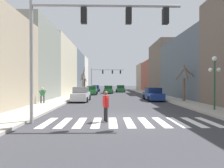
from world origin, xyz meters
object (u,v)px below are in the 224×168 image
at_px(traffic_signal_far, 104,74).
at_px(car_driving_away_lane, 96,89).
at_px(car_parked_left_mid, 120,89).
at_px(car_parked_left_near, 153,94).
at_px(pedestrian_on_left_sidewalk, 42,94).
at_px(car_driving_toward_lane, 81,95).
at_px(street_tree_right_near, 84,81).
at_px(street_tree_left_near, 83,84).
at_px(car_parked_right_mid, 108,90).
at_px(street_tree_right_far, 185,84).
at_px(traffic_signal_near, 87,30).
at_px(car_parked_right_near, 92,91).
at_px(street_lamp_right_corner, 215,72).
at_px(pedestrian_waiting_at_curb, 106,104).

height_order(traffic_signal_far, car_driving_away_lane, traffic_signal_far).
bearing_deg(car_parked_left_mid, car_driving_away_lane, 68.89).
distance_m(car_parked_left_near, pedestrian_on_left_sidewalk, 12.90).
xyz_separation_m(car_driving_toward_lane, car_driving_away_lane, (0.01, 23.58, -0.04)).
distance_m(street_tree_right_near, street_tree_left_near, 9.90).
bearing_deg(car_parked_right_mid, street_tree_left_near, -81.34).
bearing_deg(pedestrian_on_left_sidewalk, street_tree_right_far, 162.51).
distance_m(traffic_signal_near, street_tree_right_near, 37.27).
height_order(car_parked_left_near, car_parked_right_near, car_parked_right_near).
distance_m(car_parked_right_near, street_tree_right_near, 13.95).
distance_m(street_lamp_right_corner, car_driving_toward_lane, 13.94).
bearing_deg(car_driving_away_lane, street_tree_right_far, -154.42).
bearing_deg(car_parked_left_mid, pedestrian_on_left_sidewalk, 158.94).
height_order(pedestrian_waiting_at_curb, street_tree_left_near, street_tree_left_near).
height_order(street_lamp_right_corner, car_driving_away_lane, street_lamp_right_corner).
relative_size(car_parked_right_mid, pedestrian_waiting_at_curb, 2.84).
relative_size(traffic_signal_near, car_parked_right_mid, 1.67).
distance_m(car_parked_left_near, pedestrian_waiting_at_curb, 13.22).
xyz_separation_m(pedestrian_on_left_sidewalk, street_tree_left_near, (1.29, 18.91, 0.95)).
relative_size(traffic_signal_near, pedestrian_waiting_at_curb, 4.74).
distance_m(car_parked_right_mid, street_tree_right_far, 19.77).
bearing_deg(street_tree_right_near, car_parked_left_mid, -24.13).
bearing_deg(car_parked_left_near, car_driving_away_lane, 21.32).
distance_m(car_driving_away_lane, street_tree_right_far, 27.63).
height_order(traffic_signal_near, car_parked_left_near, traffic_signal_near).
xyz_separation_m(car_driving_away_lane, pedestrian_waiting_at_curb, (3.13, -34.60, 0.26)).
relative_size(street_tree_left_near, street_tree_right_far, 1.07).
height_order(street_tree_left_near, street_tree_right_far, street_tree_left_near).
height_order(traffic_signal_far, street_lamp_right_corner, traffic_signal_far).
relative_size(car_parked_right_mid, street_tree_right_far, 1.20).
bearing_deg(street_tree_right_far, pedestrian_waiting_at_curb, -132.17).
bearing_deg(traffic_signal_far, traffic_signal_near, -90.07).
relative_size(car_parked_left_near, car_parked_right_mid, 0.91).
bearing_deg(pedestrian_on_left_sidewalk, car_parked_right_near, -127.56).
distance_m(street_lamp_right_corner, street_tree_right_near, 36.24).
distance_m(car_parked_left_near, car_parked_right_near, 14.14).
relative_size(car_parked_left_mid, car_parked_right_mid, 0.93).
bearing_deg(pedestrian_on_left_sidewalk, street_tree_right_near, -115.23).
xyz_separation_m(car_driving_away_lane, car_parked_left_mid, (6.12, -2.36, 0.02)).
height_order(car_driving_away_lane, pedestrian_waiting_at_curb, pedestrian_waiting_at_curb).
distance_m(car_driving_toward_lane, street_tree_left_near, 15.77).
bearing_deg(car_parked_right_mid, pedestrian_waiting_at_curb, -0.18).
bearing_deg(car_parked_left_near, car_parked_left_mid, 7.67).
distance_m(traffic_signal_near, pedestrian_on_left_sidewalk, 10.52).
relative_size(car_driving_away_lane, street_tree_right_near, 0.69).
xyz_separation_m(traffic_signal_near, car_driving_away_lane, (-2.10, 34.98, -4.33)).
bearing_deg(traffic_signal_far, street_lamp_right_corner, -72.43).
bearing_deg(car_parked_left_mid, car_parked_left_near, -172.33).
bearing_deg(pedestrian_waiting_at_curb, street_tree_left_near, 171.08).
relative_size(street_lamp_right_corner, car_parked_left_near, 0.92).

